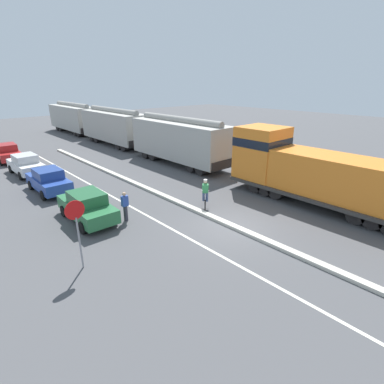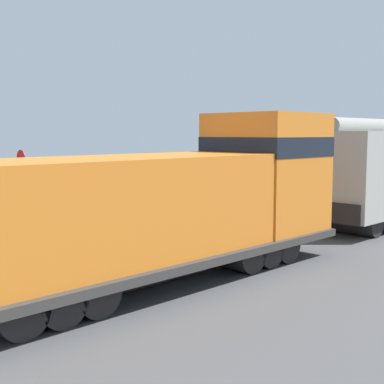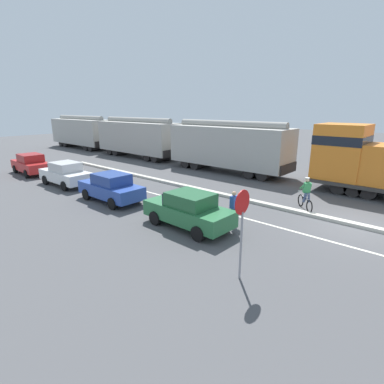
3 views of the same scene
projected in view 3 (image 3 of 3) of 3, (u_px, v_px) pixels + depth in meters
The scene contains 13 objects.
ground_plane at pixel (355, 226), 13.54m from camera, with size 120.00×120.00×0.00m, color #4C4C4F.
median_curb at pixel (241, 199), 17.32m from camera, with size 0.36×36.00×0.16m, color beige.
lane_stripe at pixel (217, 210), 15.60m from camera, with size 0.14×36.00×0.01m, color silver.
hopper_car_lead at pixel (228, 147), 24.46m from camera, with size 2.90×10.60×4.18m.
hopper_car_middle at pixel (138, 138), 31.81m from camera, with size 2.90×10.60×4.18m.
hopper_car_trailing at pixel (81, 132), 39.16m from camera, with size 2.90×10.60×4.18m.
parked_car_green at pixel (189, 210), 13.22m from camera, with size 1.92×4.24×1.62m.
parked_car_blue at pixel (111, 187), 16.95m from camera, with size 1.85×4.21×1.62m.
parked_car_white at pixel (65, 174), 20.42m from camera, with size 1.92×4.24×1.62m.
parked_car_red at pixel (31, 164), 23.98m from camera, with size 1.98×4.27×1.62m.
cyclist at pixel (306, 195), 15.55m from camera, with size 1.25×1.26×1.71m.
stop_sign at pixel (242, 218), 8.89m from camera, with size 0.76×0.08×2.88m.
pedestrian_by_cars at pixel (234, 208), 13.38m from camera, with size 0.34×0.22×1.62m.
Camera 3 is at (-14.34, -2.74, 5.18)m, focal length 28.00 mm.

